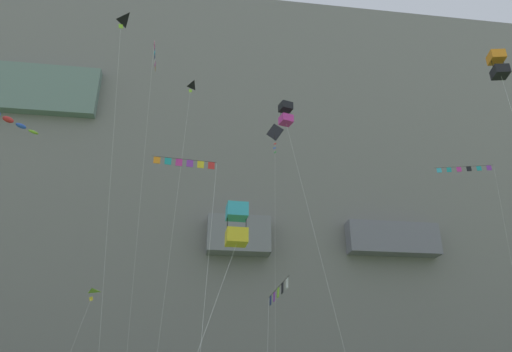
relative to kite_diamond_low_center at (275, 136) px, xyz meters
The scene contains 13 objects.
cliff_face 29.38m from the kite_diamond_low_center, 94.79° to the left, with size 180.00×28.10×64.29m.
kite_diamond_low_center is the anchor object (origin of this frame).
kite_banner_mid_left 24.03m from the kite_diamond_low_center, 100.18° to the right, with size 1.70×8.17×8.60m.
kite_box_near_cliff 30.80m from the kite_diamond_low_center, 104.51° to the right, with size 3.19×6.43×10.30m.
kite_delta_far_left 19.78m from the kite_diamond_low_center, 144.23° to the right, with size 3.99×5.28×31.77m.
kite_box_upper_left 27.53m from the kite_diamond_low_center, 70.35° to the right, with size 2.84×4.11×20.28m.
kite_banner_far_right 14.42m from the kite_diamond_low_center, 159.95° to the right, with size 0.76×4.65×33.98m.
kite_delta_upper_right 25.13m from the kite_diamond_low_center, behind, with size 1.41×5.75×10.04m.
kite_windsock_mid_center 26.14m from the kite_diamond_low_center, 165.51° to the right, with size 4.36×8.05×24.53m.
kite_banner_high_left 29.04m from the kite_diamond_low_center, 110.86° to the right, with size 3.38×4.50×13.26m.
kite_box_high_right 19.47m from the kite_diamond_low_center, 97.58° to the right, with size 2.45×6.24×20.49m.
kite_banner_low_left 21.57m from the kite_diamond_low_center, ahead, with size 6.21×4.27×25.24m.
kite_delta_front_field 13.42m from the kite_diamond_low_center, 136.73° to the right, with size 1.27×3.48×27.10m.
Camera 1 is at (-5.65, -6.49, 1.95)m, focal length 33.64 mm.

